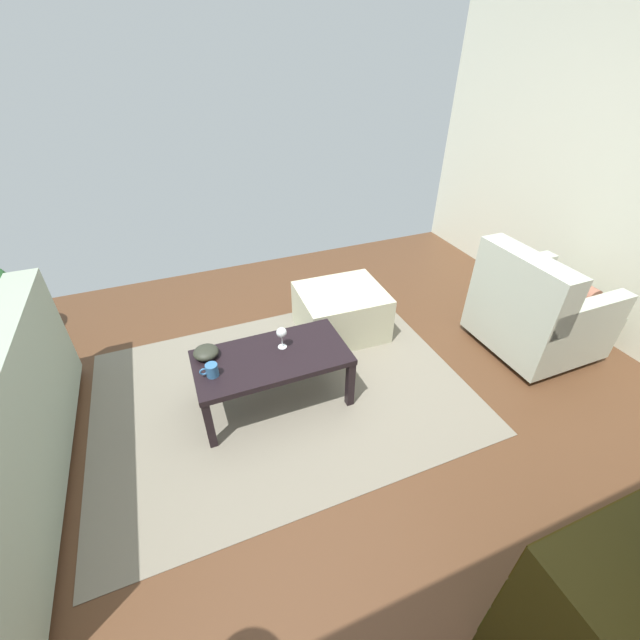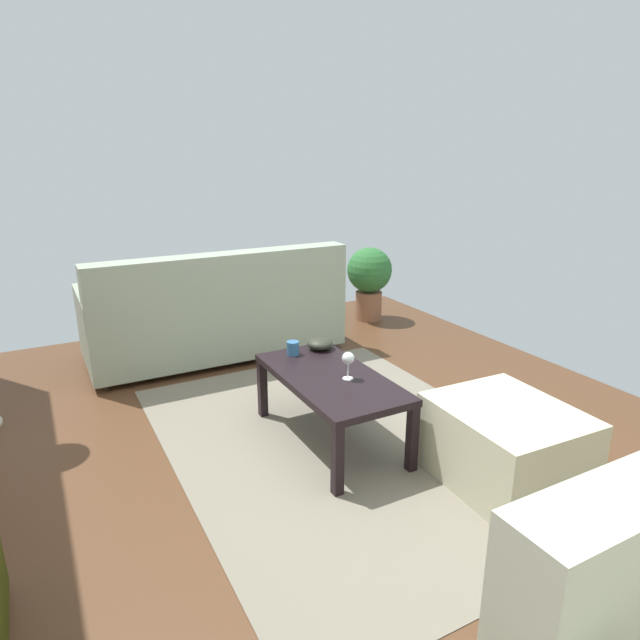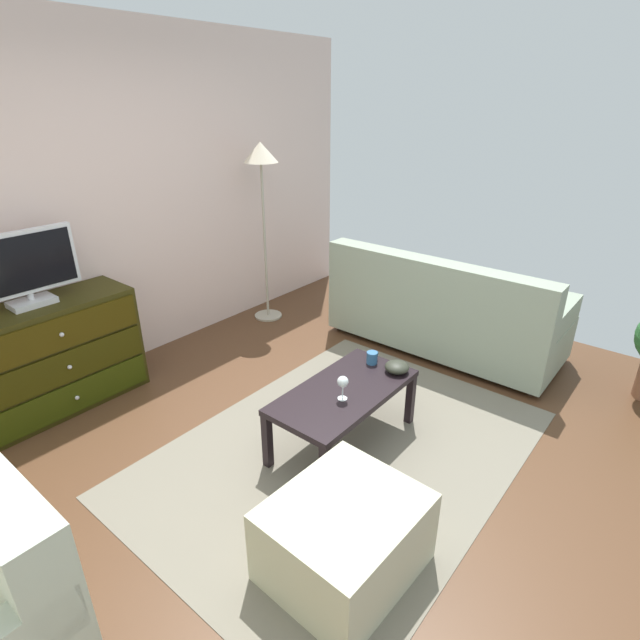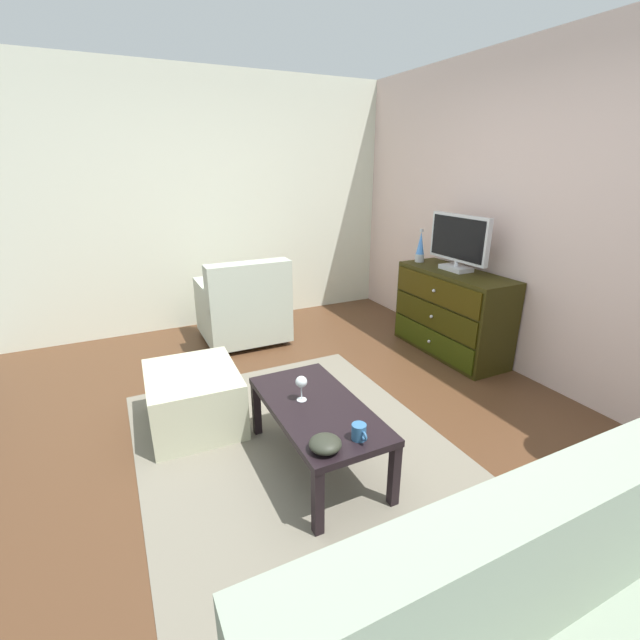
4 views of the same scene
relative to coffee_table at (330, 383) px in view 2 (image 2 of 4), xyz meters
name	(u,v)px [view 2 (image 2 of 4)]	position (x,y,z in m)	size (l,w,h in m)	color
ground_plane	(333,473)	(-0.27, 0.14, -0.39)	(5.68, 4.59, 0.05)	#50321E
area_rug	(346,443)	(-0.07, -0.06, -0.36)	(2.60, 1.90, 0.01)	slate
coffee_table	(330,383)	(0.00, 0.00, 0.00)	(1.01, 0.51, 0.41)	black
wine_glass	(348,359)	(-0.09, -0.06, 0.17)	(0.07, 0.07, 0.16)	silver
mug	(293,348)	(0.39, 0.05, 0.09)	(0.11, 0.08, 0.08)	#326495
bowl_decorative	(320,344)	(0.40, -0.15, 0.09)	(0.16, 0.16, 0.07)	#2B2E24
couch_large	(216,315)	(1.65, 0.14, -0.02)	(0.85, 2.01, 0.89)	#332319
ottoman	(505,445)	(-0.77, -0.58, -0.16)	(0.70, 0.60, 0.41)	#BDBD9D
potted_plant	(369,276)	(1.92, -1.51, 0.07)	(0.44, 0.44, 0.72)	brown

